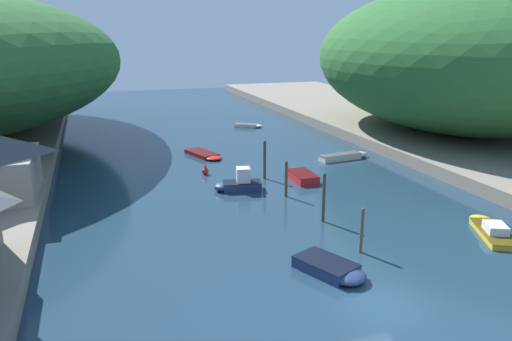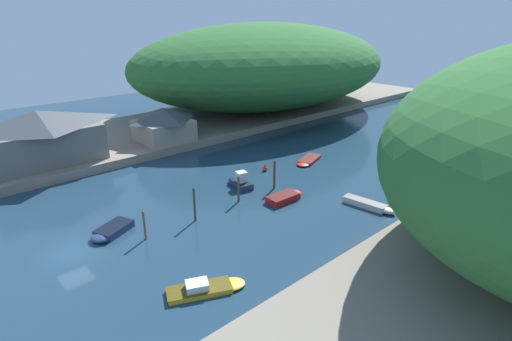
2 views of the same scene
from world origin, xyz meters
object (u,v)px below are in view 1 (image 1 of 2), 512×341
Objects in this scene: boat_white_cruiser at (491,229)px; channel_buoy_near at (205,171)px; boat_red_skiff at (346,156)px; boat_open_rowboat at (238,184)px; boat_far_right_bank at (301,175)px; boat_mid_channel at (205,155)px; boat_moored_right at (333,269)px; boat_yellow_tender at (249,126)px.

boat_white_cruiser is 6.25× the size of channel_buoy_near.
boat_red_skiff is 1.39× the size of boat_open_rowboat.
boat_white_cruiser is 1.34× the size of boat_far_right_bank.
boat_open_rowboat is at bearing -71.97° from boat_red_skiff.
boat_mid_channel is (-6.29, 10.64, -0.15)m from boat_far_right_bank.
boat_far_right_bank reaches higher than boat_mid_channel.
boat_mid_channel is (-0.79, 27.88, -0.13)m from boat_moored_right.
boat_open_rowboat reaches higher than boat_red_skiff.
boat_mid_channel is (-13.17, 25.93, -0.08)m from boat_white_cruiser.
boat_open_rowboat is 0.93× the size of boat_far_right_bank.
boat_yellow_tender is 0.72× the size of boat_mid_channel.
boat_red_skiff is (0.34, 20.38, 0.03)m from boat_white_cruiser.
boat_red_skiff is 6.05× the size of channel_buoy_near.
boat_far_right_bank is (-7.22, -5.09, 0.04)m from boat_red_skiff.
boat_yellow_tender is at bearing -142.46° from boat_mid_channel.
boat_yellow_tender is (8.60, 42.29, -0.12)m from boat_moored_right.
boat_open_rowboat is at bearing 10.55° from boat_yellow_tender.
boat_far_right_bank is 8.74m from channel_buoy_near.
boat_moored_right reaches higher than boat_yellow_tender.
boat_red_skiff is at bearing -53.03° from boat_open_rowboat.
channel_buoy_near reaches higher than boat_mid_channel.
boat_moored_right is at bearing -146.62° from boat_white_cruiser.
boat_red_skiff is 1.30× the size of boat_far_right_bank.
channel_buoy_near reaches higher than boat_white_cruiser.
boat_far_right_bank is at bearing -131.76° from boat_moored_right.
boat_mid_channel is (-13.51, 5.55, -0.11)m from boat_red_skiff.
boat_open_rowboat reaches higher than boat_white_cruiser.
boat_yellow_tender is at bearing 62.66° from channel_buoy_near.
boat_white_cruiser reaches higher than boat_mid_channel.
boat_mid_channel is at bearing 11.54° from boat_open_rowboat.
boat_open_rowboat is at bearing -165.58° from boat_far_right_bank.
channel_buoy_near is at bearing 26.73° from boat_open_rowboat.
boat_open_rowboat is (-0.73, 15.84, 0.24)m from boat_moored_right.
boat_red_skiff is 20.38m from boat_yellow_tender.
channel_buoy_near is (-1.52, 5.46, -0.20)m from boat_open_rowboat.
boat_moored_right is 1.04× the size of boat_far_right_bank.
boat_moored_right is 0.83× the size of boat_mid_channel.
boat_white_cruiser is 1.29× the size of boat_moored_right.
boat_white_cruiser is at bearing -125.47° from boat_open_rowboat.
boat_open_rowboat is 6.38m from boat_far_right_bank.
boat_far_right_bank reaches higher than boat_moored_right.
channel_buoy_near is at bearing 2.64° from boat_yellow_tender.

